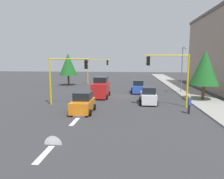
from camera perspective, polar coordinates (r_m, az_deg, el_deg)
name	(u,v)px	position (r m, az deg, el deg)	size (l,w,h in m)	color
ground_plane	(120,96)	(28.84, 2.15, -1.90)	(120.00, 120.00, 0.00)	#353538
sidewalk_kerb	(188,92)	(34.88, 20.14, -0.52)	(80.00, 4.00, 0.15)	gray
lane_arrow_near	(77,119)	(18.17, -9.58, -7.99)	(2.40, 1.10, 1.10)	silver
lane_arrow_mid	(50,148)	(12.80, -16.76, -15.26)	(2.40, 1.10, 1.10)	silver
traffic_signal_near_left	(171,70)	(22.75, 15.83, 5.25)	(0.36, 4.59, 5.64)	yellow
traffic_signal_far_right	(97,66)	(42.99, -4.28, 6.35)	(0.36, 4.59, 5.21)	yellow
traffic_signal_near_right	(66,72)	(23.54, -12.54, 4.85)	(0.36, 4.59, 5.27)	yellow
street_lamp_curbside	(183,65)	(32.87, 18.91, 6.52)	(2.15, 0.28, 7.00)	slate
tree_roadside_near	(205,68)	(27.83, 24.18, 5.51)	(3.44, 3.44, 6.26)	brown
tree_opposite_side	(68,64)	(42.29, -12.00, 6.79)	(3.50, 3.50, 6.37)	brown
delivery_van_red	(101,88)	(28.04, -3.08, 0.46)	(4.80, 2.22, 2.77)	red
car_white	(148,96)	(24.26, 9.97, -1.78)	(3.68, 1.97, 1.98)	white
car_blue	(138,87)	(32.07, 7.17, 0.68)	(3.99, 2.04, 1.98)	blue
car_orange	(83,103)	(20.10, -8.06, -3.78)	(3.62, 2.10, 1.98)	orange
car_yellow	(101,86)	(33.46, -3.06, 1.04)	(3.88, 1.95, 1.98)	yellow
pedestrian_crossing	(189,104)	(20.77, 20.51, -3.80)	(0.40, 0.24, 1.70)	#262638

